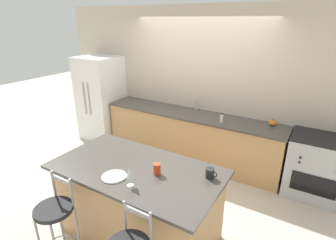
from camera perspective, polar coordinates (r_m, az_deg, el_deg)
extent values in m
plane|color=beige|center=(4.76, 2.66, -10.01)|extent=(18.00, 18.00, 0.00)
cube|color=beige|center=(4.82, 6.87, 7.68)|extent=(6.00, 0.07, 2.70)
cube|color=tan|center=(4.85, 4.84, -3.67)|extent=(3.26, 0.63, 0.86)
cube|color=#47423D|center=(4.68, 5.01, 1.33)|extent=(3.29, 0.67, 0.03)
cube|color=black|center=(4.67, 5.01, 1.46)|extent=(0.56, 0.35, 0.01)
cylinder|color=#ADAFB5|center=(4.82, 6.19, 3.49)|extent=(0.02, 0.02, 0.22)
cylinder|color=#ADAFB5|center=(4.74, 5.92, 4.45)|extent=(0.02, 0.12, 0.02)
cube|color=tan|center=(3.25, -6.59, -17.50)|extent=(1.79, 0.91, 0.89)
cube|color=#47423D|center=(2.98, -6.96, -10.57)|extent=(1.91, 1.03, 0.03)
cube|color=white|center=(5.78, -14.27, 4.60)|extent=(0.80, 0.78, 1.75)
cylinder|color=#939399|center=(5.54, -17.75, 4.47)|extent=(0.02, 0.02, 0.67)
cylinder|color=#939399|center=(5.45, -16.84, 4.30)|extent=(0.02, 0.02, 0.67)
cube|color=#ADAFB5|center=(4.42, 29.61, -8.92)|extent=(0.79, 0.65, 0.91)
cube|color=black|center=(4.18, 29.08, -12.29)|extent=(0.57, 0.01, 0.29)
cube|color=black|center=(4.23, 30.73, -3.45)|extent=(0.79, 0.65, 0.02)
cylinder|color=black|center=(4.00, 26.85, -7.35)|extent=(0.03, 0.02, 0.03)
cylinder|color=black|center=(4.03, 26.68, -8.26)|extent=(0.03, 0.02, 0.03)
cylinder|color=#99999E|center=(3.26, -26.30, -22.41)|extent=(0.02, 0.02, 0.66)
cylinder|color=#99999E|center=(3.36, -22.23, -20.16)|extent=(0.02, 0.02, 0.66)
cylinder|color=#99999E|center=(3.18, -18.98, -22.30)|extent=(0.02, 0.02, 0.66)
cylinder|color=#232326|center=(2.99, -23.67, -17.41)|extent=(0.38, 0.38, 0.04)
cylinder|color=#99999E|center=(3.05, -23.63, -12.58)|extent=(0.02, 0.02, 0.30)
cylinder|color=#99999E|center=(2.86, -20.27, -14.50)|extent=(0.02, 0.02, 0.30)
cube|color=#99999E|center=(2.90, -22.28, -11.92)|extent=(0.27, 0.02, 0.04)
cylinder|color=#99999E|center=(2.46, -9.38, -19.81)|extent=(0.02, 0.02, 0.30)
cylinder|color=#99999E|center=(2.33, -3.80, -22.30)|extent=(0.02, 0.02, 0.30)
cube|color=#99999E|center=(2.33, -6.80, -19.27)|extent=(0.27, 0.02, 0.04)
cylinder|color=white|center=(2.85, -11.65, -11.95)|extent=(0.26, 0.26, 0.01)
torus|color=white|center=(2.85, -11.66, -11.85)|extent=(0.25, 0.25, 0.01)
cylinder|color=white|center=(2.70, -8.20, -13.88)|extent=(0.07, 0.07, 0.00)
cylinder|color=white|center=(2.67, -8.25, -13.05)|extent=(0.01, 0.01, 0.09)
cone|color=white|center=(2.62, -8.37, -11.25)|extent=(0.07, 0.07, 0.11)
cylinder|color=#232326|center=(2.80, 9.09, -11.35)|extent=(0.09, 0.09, 0.10)
torus|color=#232326|center=(2.78, 9.98, -11.55)|extent=(0.07, 0.01, 0.07)
cylinder|color=red|center=(2.82, -2.41, -10.58)|extent=(0.08, 0.08, 0.12)
ellipsoid|color=orange|center=(4.40, 21.82, -0.60)|extent=(0.12, 0.12, 0.09)
cylinder|color=brown|center=(4.38, 21.92, 0.11)|extent=(0.02, 0.02, 0.02)
cylinder|color=silver|center=(4.28, 11.59, 0.24)|extent=(0.05, 0.05, 0.13)
cylinder|color=black|center=(4.25, 11.67, 1.27)|extent=(0.02, 0.02, 0.03)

